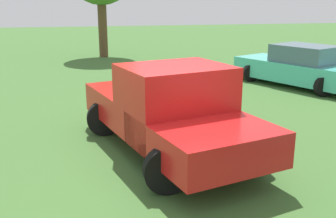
# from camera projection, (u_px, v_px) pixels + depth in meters

# --- Properties ---
(ground_plane) EXTENTS (80.00, 80.00, 0.00)m
(ground_plane) POSITION_uv_depth(u_px,v_px,m) (159.00, 163.00, 7.46)
(ground_plane) COLOR #3D662D
(pickup_truck) EXTENTS (3.16, 5.25, 1.81)m
(pickup_truck) POSITION_uv_depth(u_px,v_px,m) (171.00, 109.00, 7.68)
(pickup_truck) COLOR black
(pickup_truck) RESTS_ON ground_plane
(sedan_near) EXTENTS (3.49, 4.89, 1.47)m
(sedan_near) POSITION_uv_depth(u_px,v_px,m) (299.00, 67.00, 13.95)
(sedan_near) COLOR black
(sedan_near) RESTS_ON ground_plane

